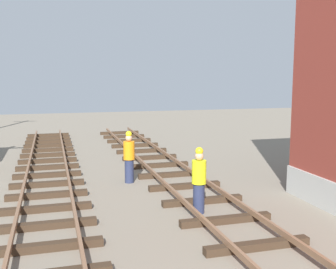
{
  "coord_description": "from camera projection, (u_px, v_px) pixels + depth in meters",
  "views": [
    {
      "loc": [
        -3.75,
        -3.5,
        3.81
      ],
      "look_at": [
        -0.16,
        9.15,
        1.93
      ],
      "focal_mm": 44.15,
      "sensor_mm": 36.0,
      "label": 1
    }
  ],
  "objects": [
    {
      "name": "track_worker_distant",
      "position": [
        129.0,
        157.0,
        14.71
      ],
      "size": [
        0.4,
        0.4,
        1.87
      ],
      "color": "#262D4C",
      "rests_on": "ground"
    },
    {
      "name": "track_worker_foreground",
      "position": [
        199.0,
        181.0,
        11.43
      ],
      "size": [
        0.4,
        0.4,
        1.87
      ],
      "color": "#262D4C",
      "rests_on": "ground"
    }
  ]
}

